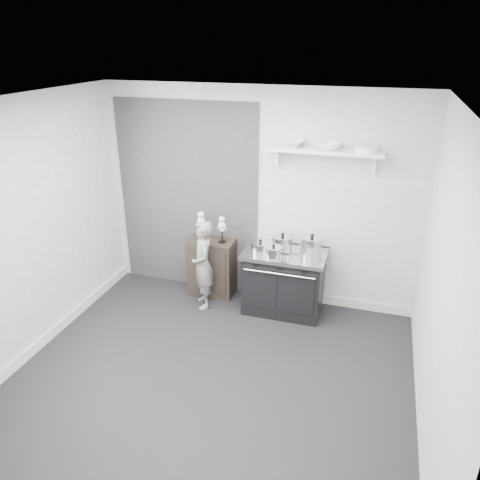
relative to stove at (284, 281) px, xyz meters
name	(u,v)px	position (x,y,z in m)	size (l,w,h in m)	color
ground	(210,376)	(-0.43, -1.48, -0.40)	(4.00, 4.00, 0.00)	black
room_shell	(202,221)	(-0.52, -1.33, 1.23)	(4.02, 3.62, 2.71)	#ABABA9
wall_shelf	(325,152)	(0.37, 0.20, 1.60)	(1.30, 0.26, 0.24)	silver
stove	(284,281)	(0.00, 0.00, 0.00)	(1.00, 0.63, 0.80)	black
side_cabinet	(212,267)	(-1.00, 0.13, -0.02)	(0.59, 0.35, 0.77)	black
child	(203,265)	(-0.99, -0.19, 0.17)	(0.42, 0.28, 1.15)	slate
pot_front_left	(260,247)	(-0.28, -0.09, 0.46)	(0.31, 0.22, 0.17)	#BDBDBF
pot_back_left	(282,242)	(-0.06, 0.13, 0.48)	(0.34, 0.26, 0.20)	#BDBDBF
pot_back_right	(312,245)	(0.31, 0.09, 0.50)	(0.35, 0.27, 0.25)	#BDBDBF
pot_front_center	(274,252)	(-0.10, -0.17, 0.47)	(0.29, 0.20, 0.17)	#BDBDBF
skeleton_full	(201,223)	(-1.13, 0.13, 0.59)	(0.13, 0.08, 0.45)	silver
skeleton_torso	(222,228)	(-0.85, 0.13, 0.57)	(0.11, 0.07, 0.40)	silver
bowl_large	(289,143)	(-0.04, 0.19, 1.68)	(0.34, 0.34, 0.08)	white
bowl_small	(330,146)	(0.42, 0.19, 1.67)	(0.25, 0.25, 0.08)	white
plate_stack	(366,149)	(0.81, 0.19, 1.67)	(0.25, 0.25, 0.06)	white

